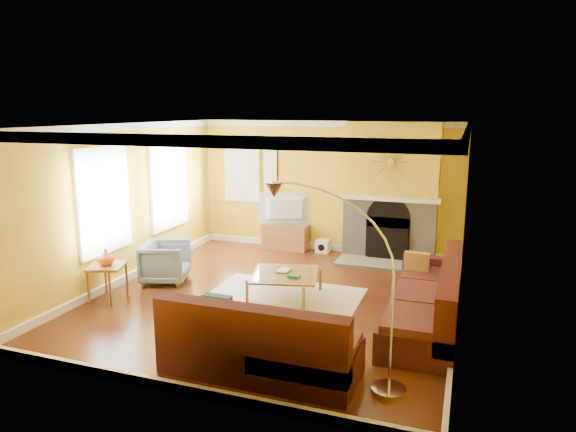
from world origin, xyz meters
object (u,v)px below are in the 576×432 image
at_px(media_console, 286,236).
at_px(coffee_table, 285,285).
at_px(armchair, 165,262).
at_px(side_table, 108,282).
at_px(arc_lamp, 336,289).
at_px(sectional_sofa, 335,296).

bearing_deg(media_console, coffee_table, -70.45).
height_order(media_console, armchair, armchair).
xyz_separation_m(coffee_table, media_console, (-0.97, 2.72, 0.07)).
xyz_separation_m(side_table, arc_lamp, (3.97, -1.26, 0.81)).
bearing_deg(sectional_sofa, coffee_table, 140.49).
distance_m(media_console, side_table, 4.08).
bearing_deg(coffee_table, arc_lamp, -58.49).
height_order(media_console, arc_lamp, arc_lamp).
xyz_separation_m(sectional_sofa, arc_lamp, (0.37, -1.43, 0.64)).
relative_size(media_console, side_table, 1.73).
distance_m(armchair, side_table, 1.11).
bearing_deg(arc_lamp, coffee_table, 121.51).
bearing_deg(coffee_table, armchair, 179.68).
bearing_deg(arc_lamp, side_table, 162.44).
relative_size(coffee_table, side_table, 1.80).
distance_m(sectional_sofa, coffee_table, 1.36).
bearing_deg(armchair, side_table, 141.37).
height_order(sectional_sofa, media_console, sectional_sofa).
bearing_deg(armchair, arc_lamp, -141.09).
xyz_separation_m(sectional_sofa, coffee_table, (-1.03, 0.85, -0.25)).
distance_m(coffee_table, arc_lamp, 2.82).
relative_size(sectional_sofa, media_console, 3.93).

